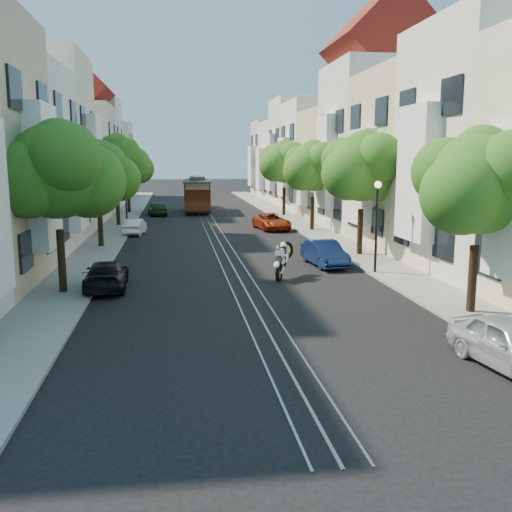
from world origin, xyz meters
name	(u,v)px	position (x,y,z in m)	size (l,w,h in m)	color
ground	(208,221)	(0.00, 28.00, 0.00)	(200.00, 200.00, 0.00)	black
sidewalk_east	(291,219)	(7.25, 28.00, 0.06)	(2.50, 80.00, 0.12)	gray
sidewalk_west	(121,221)	(-7.25, 28.00, 0.06)	(2.50, 80.00, 0.12)	gray
rail_left	(201,221)	(-0.55, 28.00, 0.01)	(0.06, 80.00, 0.02)	gray
rail_slot	(208,221)	(0.00, 28.00, 0.01)	(0.06, 80.00, 0.02)	gray
rail_right	(214,221)	(0.55, 28.00, 0.01)	(0.06, 80.00, 0.02)	gray
lane_line	(208,221)	(0.00, 28.00, 0.00)	(0.08, 80.00, 0.01)	tan
townhouses_east	(344,160)	(11.87, 27.91, 5.18)	(7.75, 72.00, 12.00)	beige
townhouses_west	(61,161)	(-11.87, 27.91, 5.08)	(7.75, 72.00, 11.76)	silver
tree_e_a	(481,186)	(7.26, -3.02, 4.40)	(4.72, 3.87, 6.27)	black
tree_e_b	(363,169)	(7.26, 8.98, 4.73)	(4.93, 4.08, 6.68)	black
tree_e_c	(314,168)	(7.26, 19.98, 4.60)	(4.84, 3.99, 6.52)	black
tree_e_d	(285,163)	(7.26, 30.98, 4.87)	(5.01, 4.16, 6.85)	black
tree_w_a	(58,173)	(-7.14, 1.98, 4.73)	(4.93, 4.08, 6.68)	black
tree_w_b	(99,174)	(-7.14, 13.98, 4.40)	(4.72, 3.87, 6.27)	black
tree_w_c	(117,161)	(-7.14, 24.98, 5.07)	(5.13, 4.28, 7.09)	black
tree_w_d	(128,166)	(-7.14, 35.98, 4.60)	(4.84, 3.99, 6.52)	black
lamp_east	(377,213)	(6.30, 4.00, 2.85)	(0.32, 0.32, 4.16)	black
lamp_west	(126,192)	(-6.30, 22.00, 2.85)	(0.32, 0.32, 4.16)	black
sportbike_rider	(282,258)	(1.91, 3.81, 0.91)	(1.25, 2.03, 1.62)	black
cable_car	(198,193)	(-0.50, 36.34, 1.91)	(3.03, 8.49, 3.22)	black
parked_car_e_mid	(325,253)	(4.55, 6.43, 0.63)	(1.33, 3.81, 1.26)	#0C183D
parked_car_e_far	(272,222)	(4.40, 21.19, 0.62)	(2.04, 4.43, 1.23)	maroon
parked_car_w_near	(107,275)	(-5.60, 2.66, 0.59)	(1.65, 4.05, 1.18)	black
parked_car_w_mid	(135,227)	(-5.60, 19.81, 0.56)	(1.19, 3.41, 1.12)	silver
parked_car_w_far	(157,208)	(-4.40, 33.35, 0.67)	(1.57, 3.91, 1.33)	#15361A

